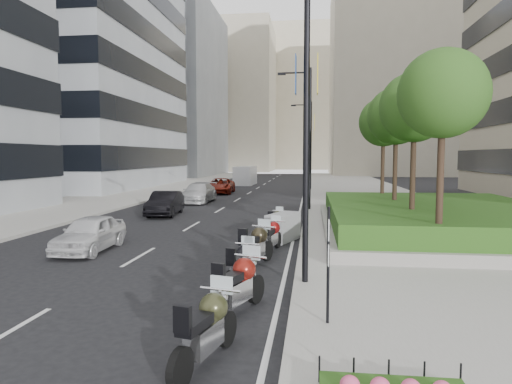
% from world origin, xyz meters
% --- Properties ---
extents(ground, '(160.00, 160.00, 0.00)m').
position_xyz_m(ground, '(0.00, 0.00, 0.00)').
color(ground, black).
rests_on(ground, ground).
extents(sidewalk_right, '(10.00, 100.00, 0.15)m').
position_xyz_m(sidewalk_right, '(9.00, 30.00, 0.07)').
color(sidewalk_right, '#9E9B93').
rests_on(sidewalk_right, ground).
extents(sidewalk_left, '(8.00, 100.00, 0.15)m').
position_xyz_m(sidewalk_left, '(-12.00, 30.00, 0.07)').
color(sidewalk_left, '#9E9B93').
rests_on(sidewalk_left, ground).
extents(lane_edge, '(0.12, 100.00, 0.01)m').
position_xyz_m(lane_edge, '(3.70, 30.00, 0.01)').
color(lane_edge, silver).
rests_on(lane_edge, ground).
extents(lane_centre, '(0.12, 100.00, 0.01)m').
position_xyz_m(lane_centre, '(-1.50, 30.00, 0.01)').
color(lane_centre, silver).
rests_on(lane_centre, ground).
extents(building_grey_mid, '(22.00, 26.00, 40.00)m').
position_xyz_m(building_grey_mid, '(-24.00, 38.00, 20.00)').
color(building_grey_mid, gray).
rests_on(building_grey_mid, ground).
extents(building_grey_far, '(22.00, 26.00, 30.00)m').
position_xyz_m(building_grey_far, '(-24.00, 70.00, 15.00)').
color(building_grey_far, gray).
rests_on(building_grey_far, ground).
extents(building_cream_right, '(28.00, 24.00, 36.00)m').
position_xyz_m(building_cream_right, '(22.00, 80.00, 18.00)').
color(building_cream_right, '#B7AD93').
rests_on(building_cream_right, ground).
extents(building_cream_left, '(26.00, 24.00, 34.00)m').
position_xyz_m(building_cream_left, '(-18.00, 100.00, 17.00)').
color(building_cream_left, '#B7AD93').
rests_on(building_cream_left, ground).
extents(building_cream_centre, '(30.00, 24.00, 38.00)m').
position_xyz_m(building_cream_centre, '(2.00, 120.00, 19.00)').
color(building_cream_centre, '#B7AD93').
rests_on(building_cream_centre, ground).
extents(planter, '(10.00, 14.00, 0.40)m').
position_xyz_m(planter, '(10.00, 10.00, 0.35)').
color(planter, gray).
rests_on(planter, sidewalk_right).
extents(hedge, '(9.40, 13.40, 0.80)m').
position_xyz_m(hedge, '(10.00, 10.00, 0.95)').
color(hedge, '#255117').
rests_on(hedge, planter).
extents(tree_0, '(2.80, 2.80, 6.30)m').
position_xyz_m(tree_0, '(8.50, 4.00, 5.42)').
color(tree_0, '#332319').
rests_on(tree_0, planter).
extents(tree_1, '(2.80, 2.80, 6.30)m').
position_xyz_m(tree_1, '(8.50, 8.00, 5.42)').
color(tree_1, '#332319').
rests_on(tree_1, planter).
extents(tree_2, '(2.80, 2.80, 6.30)m').
position_xyz_m(tree_2, '(8.50, 12.00, 5.42)').
color(tree_2, '#332319').
rests_on(tree_2, planter).
extents(tree_3, '(2.80, 2.80, 6.30)m').
position_xyz_m(tree_3, '(8.50, 16.00, 5.42)').
color(tree_3, '#332319').
rests_on(tree_3, planter).
extents(lamp_post_0, '(2.34, 0.45, 9.00)m').
position_xyz_m(lamp_post_0, '(4.14, 1.00, 5.07)').
color(lamp_post_0, black).
rests_on(lamp_post_0, ground).
extents(lamp_post_1, '(2.34, 0.45, 9.00)m').
position_xyz_m(lamp_post_1, '(4.14, 18.00, 5.07)').
color(lamp_post_1, black).
rests_on(lamp_post_1, ground).
extents(lamp_post_2, '(2.34, 0.45, 9.00)m').
position_xyz_m(lamp_post_2, '(4.14, 36.00, 5.07)').
color(lamp_post_2, black).
rests_on(lamp_post_2, ground).
extents(parking_sign, '(0.06, 0.32, 2.50)m').
position_xyz_m(parking_sign, '(4.80, -2.00, 1.46)').
color(parking_sign, black).
rests_on(parking_sign, ground).
extents(motorcycle_0, '(0.86, 2.30, 1.16)m').
position_xyz_m(motorcycle_0, '(2.74, -3.78, 0.62)').
color(motorcycle_0, black).
rests_on(motorcycle_0, ground).
extents(motorcycle_1, '(1.08, 2.35, 1.22)m').
position_xyz_m(motorcycle_1, '(2.87, -1.28, 0.65)').
color(motorcycle_1, black).
rests_on(motorcycle_1, ground).
extents(motorcycle_2, '(0.74, 2.14, 1.07)m').
position_xyz_m(motorcycle_2, '(2.58, 0.94, 0.57)').
color(motorcycle_2, black).
rests_on(motorcycle_2, ground).
extents(motorcycle_3, '(1.09, 2.35, 1.22)m').
position_xyz_m(motorcycle_3, '(2.70, 3.16, 0.65)').
color(motorcycle_3, black).
rests_on(motorcycle_3, ground).
extents(motorcycle_4, '(0.77, 2.17, 1.09)m').
position_xyz_m(motorcycle_4, '(3.02, 5.39, 0.59)').
color(motorcycle_4, black).
rests_on(motorcycle_4, ground).
extents(motorcycle_5, '(1.41, 2.06, 1.16)m').
position_xyz_m(motorcycle_5, '(3.30, 7.48, 0.58)').
color(motorcycle_5, black).
rests_on(motorcycle_5, ground).
extents(motorcycle_6, '(0.78, 1.94, 0.99)m').
position_xyz_m(motorcycle_6, '(2.84, 9.49, 0.53)').
color(motorcycle_6, black).
rests_on(motorcycle_6, ground).
extents(car_a, '(1.67, 3.93, 1.32)m').
position_xyz_m(car_a, '(-3.66, 4.70, 0.66)').
color(car_a, silver).
rests_on(car_a, ground).
extents(car_b, '(1.87, 4.41, 1.42)m').
position_xyz_m(car_b, '(-4.17, 14.94, 0.71)').
color(car_b, black).
rests_on(car_b, ground).
extents(car_c, '(2.08, 5.08, 1.47)m').
position_xyz_m(car_c, '(-4.08, 22.54, 0.74)').
color(car_c, silver).
rests_on(car_c, ground).
extents(car_d, '(2.67, 5.27, 1.43)m').
position_xyz_m(car_d, '(-4.14, 31.10, 0.71)').
color(car_d, maroon).
rests_on(car_d, ground).
extents(delivery_van, '(2.27, 5.46, 2.26)m').
position_xyz_m(delivery_van, '(-3.69, 44.05, 1.05)').
color(delivery_van, silver).
rests_on(delivery_van, ground).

